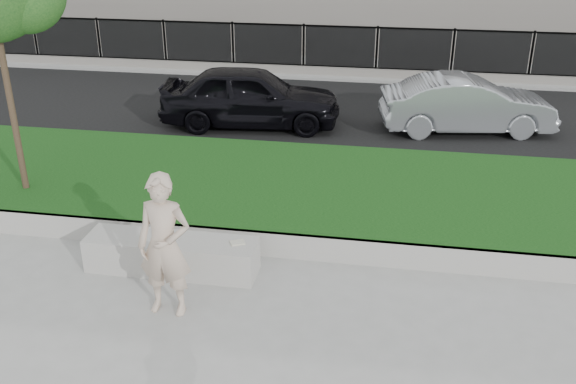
% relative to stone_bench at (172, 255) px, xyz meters
% --- Properties ---
extents(ground, '(90.00, 90.00, 0.00)m').
position_rel_stone_bench_xyz_m(ground, '(0.75, -0.40, -0.25)').
color(ground, gray).
rests_on(ground, ground).
extents(grass_bank, '(34.00, 4.00, 0.40)m').
position_rel_stone_bench_xyz_m(grass_bank, '(0.75, 2.60, -0.05)').
color(grass_bank, black).
rests_on(grass_bank, ground).
extents(grass_kerb, '(34.00, 0.08, 0.40)m').
position_rel_stone_bench_xyz_m(grass_kerb, '(0.75, 0.64, -0.05)').
color(grass_kerb, '#A09E96').
rests_on(grass_kerb, ground).
extents(street, '(34.00, 7.00, 0.04)m').
position_rel_stone_bench_xyz_m(street, '(0.75, 8.10, -0.23)').
color(street, black).
rests_on(street, ground).
extents(far_pavement, '(34.00, 3.00, 0.12)m').
position_rel_stone_bench_xyz_m(far_pavement, '(0.75, 12.60, -0.19)').
color(far_pavement, gray).
rests_on(far_pavement, ground).
extents(iron_fence, '(32.00, 0.30, 1.50)m').
position_rel_stone_bench_xyz_m(iron_fence, '(0.75, 11.60, 0.29)').
color(iron_fence, slate).
rests_on(iron_fence, far_pavement).
extents(stone_bench, '(2.48, 0.62, 0.51)m').
position_rel_stone_bench_xyz_m(stone_bench, '(0.00, 0.00, 0.00)').
color(stone_bench, '#A09E96').
rests_on(stone_bench, ground).
extents(man, '(0.71, 0.48, 1.92)m').
position_rel_stone_bench_xyz_m(man, '(0.30, -0.97, 0.71)').
color(man, beige).
rests_on(man, ground).
extents(book, '(0.24, 0.22, 0.02)m').
position_rel_stone_bench_xyz_m(book, '(0.97, 0.05, 0.26)').
color(book, beige).
rests_on(book, stone_bench).
extents(car_dark, '(4.33, 2.09, 1.43)m').
position_rel_stone_bench_xyz_m(car_dark, '(-0.35, 6.61, 0.50)').
color(car_dark, black).
rests_on(car_dark, street).
extents(car_silver, '(4.05, 1.98, 1.28)m').
position_rel_stone_bench_xyz_m(car_silver, '(4.63, 7.06, 0.43)').
color(car_silver, '#9EA2A6').
rests_on(car_silver, street).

